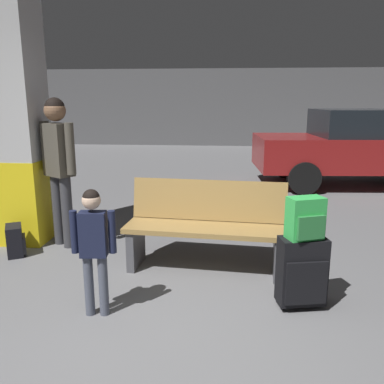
# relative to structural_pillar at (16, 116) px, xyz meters

# --- Properties ---
(ground_plane) EXTENTS (18.00, 18.00, 0.10)m
(ground_plane) POSITION_rel_structural_pillar_xyz_m (1.93, 1.81, -1.56)
(ground_plane) COLOR slate
(garage_back_wall) EXTENTS (18.00, 0.12, 2.80)m
(garage_back_wall) POSITION_rel_structural_pillar_xyz_m (1.93, 10.67, -0.11)
(garage_back_wall) COLOR #565658
(garage_back_wall) RESTS_ON ground_plane
(structural_pillar) EXTENTS (0.57, 0.57, 3.04)m
(structural_pillar) POSITION_rel_structural_pillar_xyz_m (0.00, 0.00, 0.00)
(structural_pillar) COLOR yellow
(structural_pillar) RESTS_ON ground_plane
(bench) EXTENTS (1.64, 0.66, 0.89)m
(bench) POSITION_rel_structural_pillar_xyz_m (2.25, -0.66, -1.07)
(bench) COLOR #9E7A42
(bench) RESTS_ON ground_plane
(suitcase) EXTENTS (0.41, 0.29, 0.60)m
(suitcase) POSITION_rel_structural_pillar_xyz_m (3.07, -1.41, -1.19)
(suitcase) COLOR black
(suitcase) RESTS_ON ground_plane
(backpack_bright) EXTENTS (0.32, 0.27, 0.34)m
(backpack_bright) POSITION_rel_structural_pillar_xyz_m (3.08, -1.41, -0.74)
(backpack_bright) COLOR green
(backpack_bright) RESTS_ON suitcase
(child) EXTENTS (0.35, 0.20, 1.04)m
(child) POSITION_rel_structural_pillar_xyz_m (1.43, -1.66, -0.87)
(child) COLOR #4C5160
(child) RESTS_ON ground_plane
(adult) EXTENTS (0.50, 0.38, 1.72)m
(adult) POSITION_rel_structural_pillar_xyz_m (0.53, -0.15, -0.45)
(adult) COLOR #38383D
(adult) RESTS_ON ground_plane
(backpack_dark_floor) EXTENTS (0.29, 0.32, 0.34)m
(backpack_dark_floor) POSITION_rel_structural_pillar_xyz_m (0.12, -0.51, -1.34)
(backpack_dark_floor) COLOR black
(backpack_dark_floor) RESTS_ON ground_plane
(parked_car_near) EXTENTS (4.21, 2.01, 1.51)m
(parked_car_near) POSITION_rel_structural_pillar_xyz_m (5.13, 3.69, -0.70)
(parked_car_near) COLOR maroon
(parked_car_near) RESTS_ON ground_plane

